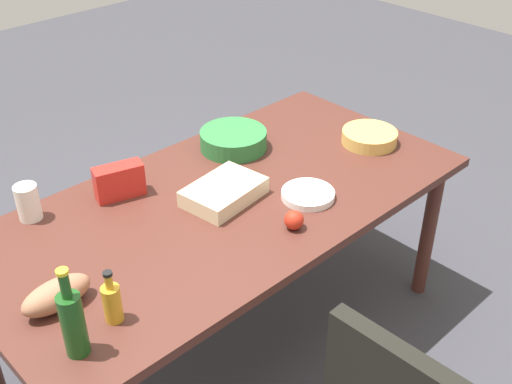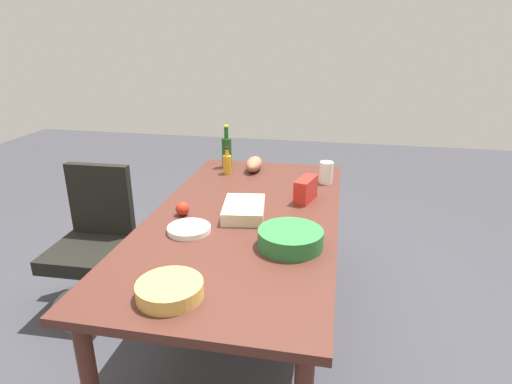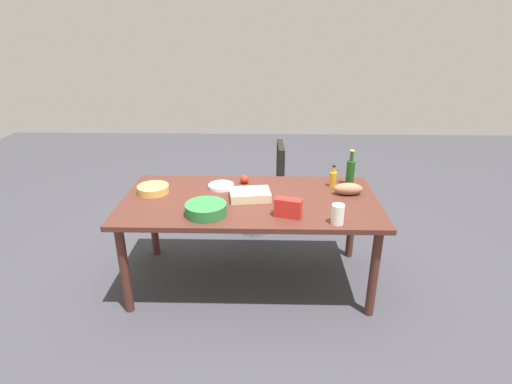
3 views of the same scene
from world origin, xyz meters
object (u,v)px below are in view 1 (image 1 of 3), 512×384
mayo_jar (28,202)px  sheet_cake (223,192)px  chip_bowl (369,137)px  wine_bottle (73,322)px  chip_bag_red (119,181)px  conference_table (225,215)px  salad_bowl (233,140)px  paper_plate_stack (308,195)px  bread_loaf (57,295)px  dressing_bottle (112,302)px  apple_red (294,220)px

mayo_jar → sheet_cake: bearing=-33.5°
chip_bowl → wine_bottle: 1.70m
chip_bag_red → sheet_cake: (0.29, -0.31, -0.04)m
conference_table → salad_bowl: (0.32, 0.30, 0.12)m
conference_table → chip_bag_red: (-0.29, 0.31, 0.15)m
mayo_jar → sheet_cake: 0.76m
mayo_jar → sheet_cake: (0.63, -0.42, -0.04)m
chip_bag_red → mayo_jar: 0.36m
salad_bowl → sheet_cake: size_ratio=0.97×
conference_table → salad_bowl: salad_bowl is taller
paper_plate_stack → sheet_cake: bearing=138.5°
wine_bottle → bread_loaf: bearing=76.2°
bread_loaf → dressing_bottle: (0.10, -0.18, 0.02)m
salad_bowl → apple_red: salad_bowl is taller
dressing_bottle → wine_bottle: bearing=-164.6°
dressing_bottle → chip_bowl: 1.54m
chip_bag_red → mayo_jar: size_ratio=1.36×
conference_table → mayo_jar: mayo_jar is taller
apple_red → paper_plate_stack: bearing=28.5°
chip_bag_red → paper_plate_stack: bearing=-44.7°
mayo_jar → dressing_bottle: 0.71m
wine_bottle → mayo_jar: bearing=73.1°
salad_bowl → chip_bowl: 0.64m
chip_bowl → sheet_cake: (-0.82, 0.11, 0.00)m
mayo_jar → paper_plate_stack: mayo_jar is taller
conference_table → chip_bowl: size_ratio=7.97×
chip_bag_red → salad_bowl: (0.61, -0.02, -0.03)m
apple_red → conference_table: bearing=100.4°
chip_bowl → apple_red: 0.79m
salad_bowl → dressing_bottle: 1.18m
mayo_jar → dressing_bottle: size_ratio=0.76×
sheet_cake → chip_bag_red: bearing=132.8°
wine_bottle → apple_red: bearing=-0.7°
paper_plate_stack → chip_bowl: chip_bowl is taller
salad_bowl → chip_bag_red: bearing=178.3°
mayo_jar → dressing_bottle: dressing_bottle is taller
paper_plate_stack → wine_bottle: wine_bottle is taller
dressing_bottle → bread_loaf: bearing=119.8°
chip_bag_red → chip_bowl: 1.19m
salad_bowl → sheet_cake: bearing=-137.4°
mayo_jar → bread_loaf: (-0.17, -0.53, -0.02)m
mayo_jar → apple_red: (0.70, -0.76, -0.04)m
chip_bag_red → chip_bowl: chip_bag_red is taller
chip_bag_red → wine_bottle: size_ratio=0.63×
mayo_jar → dressing_bottle: (-0.07, -0.70, 0.00)m
apple_red → wine_bottle: wine_bottle is taller
chip_bag_red → apple_red: (0.35, -0.65, -0.03)m
chip_bowl → mayo_jar: bearing=160.0°
bread_loaf → chip_bowl: bread_loaf is taller
salad_bowl → mayo_jar: 0.96m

